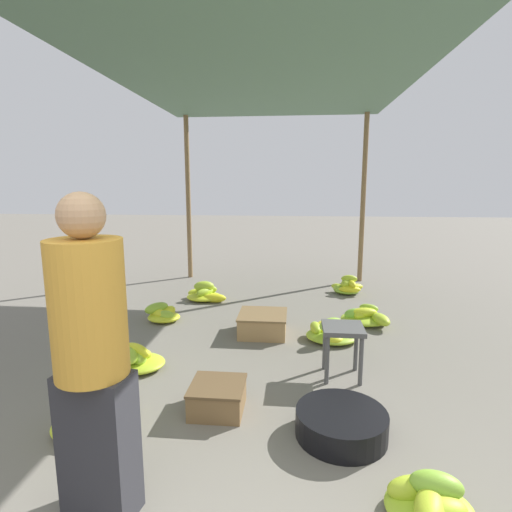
# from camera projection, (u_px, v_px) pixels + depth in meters

# --- Properties ---
(canopy_post_back_left) EXTENTS (0.08, 0.08, 2.76)m
(canopy_post_back_left) POSITION_uv_depth(u_px,v_px,m) (188.00, 199.00, 6.87)
(canopy_post_back_left) COLOR olive
(canopy_post_back_left) RESTS_ON ground
(canopy_post_back_right) EXTENTS (0.08, 0.08, 2.76)m
(canopy_post_back_right) POSITION_uv_depth(u_px,v_px,m) (363.00, 200.00, 6.59)
(canopy_post_back_right) COLOR olive
(canopy_post_back_right) RESTS_ON ground
(canopy_tarp) EXTENTS (3.35, 5.86, 0.04)m
(canopy_tarp) POSITION_uv_depth(u_px,v_px,m) (260.00, 62.00, 3.80)
(canopy_tarp) COLOR #567A60
(canopy_tarp) RESTS_ON canopy_post_front_left
(vendor_foreground) EXTENTS (0.39, 0.39, 1.59)m
(vendor_foreground) POSITION_uv_depth(u_px,v_px,m) (92.00, 357.00, 1.87)
(vendor_foreground) COLOR #2D2D33
(vendor_foreground) RESTS_ON ground
(stool) EXTENTS (0.34, 0.34, 0.45)m
(stool) POSITION_uv_depth(u_px,v_px,m) (343.00, 336.00, 3.36)
(stool) COLOR #4C4C4C
(stool) RESTS_ON ground
(basin_black) EXTENTS (0.60, 0.60, 0.17)m
(basin_black) POSITION_uv_depth(u_px,v_px,m) (341.00, 423.00, 2.60)
(basin_black) COLOR black
(basin_black) RESTS_ON ground
(banana_pile_left_0) EXTENTS (0.61, 0.44, 0.27)m
(banana_pile_left_0) POSITION_uv_depth(u_px,v_px,m) (205.00, 294.00, 5.68)
(banana_pile_left_0) COLOR #A2C52F
(banana_pile_left_0) RESTS_ON ground
(banana_pile_left_1) EXTENTS (0.55, 0.51, 0.27)m
(banana_pile_left_1) POSITION_uv_depth(u_px,v_px,m) (90.00, 417.00, 2.66)
(banana_pile_left_1) COLOR yellow
(banana_pile_left_1) RESTS_ON ground
(banana_pile_left_2) EXTENTS (0.50, 0.47, 0.23)m
(banana_pile_left_2) POSITION_uv_depth(u_px,v_px,m) (135.00, 360.00, 3.54)
(banana_pile_left_2) COLOR #C6D429
(banana_pile_left_2) RESTS_ON ground
(banana_pile_left_3) EXTENTS (0.46, 0.42, 0.21)m
(banana_pile_left_3) POSITION_uv_depth(u_px,v_px,m) (162.00, 314.00, 4.82)
(banana_pile_left_3) COLOR #97C131
(banana_pile_left_3) RESTS_ON ground
(banana_pile_right_0) EXTENTS (0.55, 0.57, 0.21)m
(banana_pile_right_0) POSITION_uv_depth(u_px,v_px,m) (365.00, 317.00, 4.71)
(banana_pile_right_0) COLOR #97C131
(banana_pile_right_0) RESTS_ON ground
(banana_pile_right_1) EXTENTS (0.52, 0.38, 0.29)m
(banana_pile_right_1) POSITION_uv_depth(u_px,v_px,m) (347.00, 287.00, 5.99)
(banana_pile_right_1) COLOR #98C131
(banana_pile_right_1) RESTS_ON ground
(banana_pile_right_2) EXTENTS (0.54, 0.54, 0.27)m
(banana_pile_right_2) POSITION_uv_depth(u_px,v_px,m) (330.00, 333.00, 4.22)
(banana_pile_right_2) COLOR yellow
(banana_pile_right_2) RESTS_ON ground
(banana_pile_right_3) EXTENTS (0.43, 0.45, 0.24)m
(banana_pile_right_3) POSITION_uv_depth(u_px,v_px,m) (430.00, 502.00, 1.94)
(banana_pile_right_3) COLOR #B3CC2C
(banana_pile_right_3) RESTS_ON ground
(crate_near) EXTENTS (0.39, 0.39, 0.21)m
(crate_near) POSITION_uv_depth(u_px,v_px,m) (218.00, 397.00, 2.89)
(crate_near) COLOR brown
(crate_near) RESTS_ON ground
(crate_mid) EXTENTS (0.52, 0.52, 0.23)m
(crate_mid) POSITION_uv_depth(u_px,v_px,m) (263.00, 323.00, 4.38)
(crate_mid) COLOR #9E7A4C
(crate_mid) RESTS_ON ground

